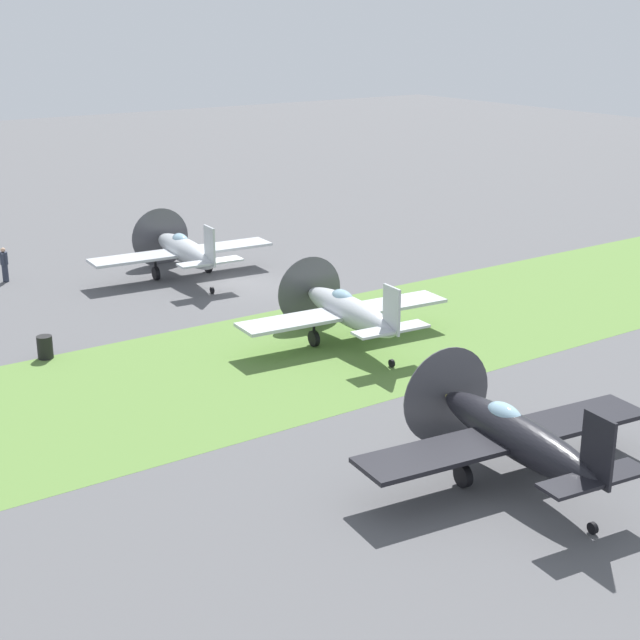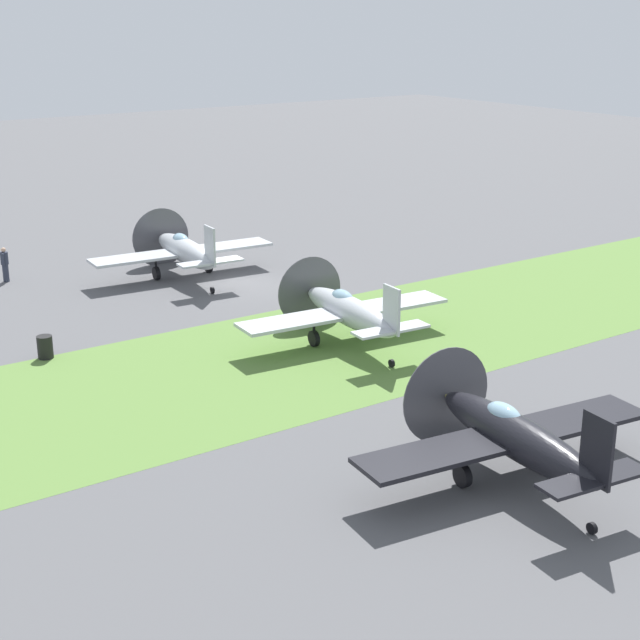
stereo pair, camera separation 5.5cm
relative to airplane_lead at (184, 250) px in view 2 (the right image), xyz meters
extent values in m
plane|color=#515154|center=(1.28, -2.86, -1.41)|extent=(160.00, 160.00, 0.00)
cube|color=#567A38|center=(1.28, -12.77, -1.40)|extent=(120.00, 11.00, 0.01)
ellipsoid|color=#B2B7BC|center=(-0.01, -0.15, 0.01)|extent=(1.71, 6.71, 1.21)
cube|color=#B2B7BC|center=(0.02, 0.24, -0.14)|extent=(9.46, 2.37, 0.14)
cube|color=#B2B7BC|center=(-0.24, -3.17, 0.88)|extent=(0.18, 1.08, 1.85)
cube|color=#B2B7BC|center=(-0.24, -3.17, 0.10)|extent=(3.18, 1.11, 0.10)
cone|color=#B7B24C|center=(0.26, 3.40, 0.01)|extent=(0.67, 0.73, 0.62)
cylinder|color=#4C4C51|center=(0.25, 3.20, 0.01)|extent=(3.12, 0.28, 3.12)
ellipsoid|color=#8CB2C6|center=(0.03, 0.43, 0.43)|extent=(0.79, 1.41, 0.68)
cylinder|color=black|center=(-1.38, 0.44, -1.08)|extent=(0.26, 0.68, 0.66)
cylinder|color=black|center=(-1.38, 0.44, -0.61)|extent=(0.12, 0.12, 0.94)
cylinder|color=black|center=(1.44, 0.23, -1.08)|extent=(0.26, 0.68, 0.66)
cylinder|color=black|center=(1.44, 0.23, -0.61)|extent=(0.12, 0.12, 0.94)
cylinder|color=black|center=(-0.25, -3.26, -1.25)|extent=(0.14, 0.32, 0.31)
ellipsoid|color=#B2B7BC|center=(0.83, -12.77, -0.03)|extent=(1.72, 6.53, 1.18)
cube|color=#B2B7BC|center=(0.86, -12.39, -0.18)|extent=(9.21, 2.39, 0.13)
cube|color=#B2B7BC|center=(0.57, -15.70, 0.82)|extent=(0.18, 1.05, 1.80)
cube|color=#B2B7BC|center=(0.57, -15.70, 0.06)|extent=(3.10, 1.11, 0.09)
cone|color=#B7B24C|center=(1.12, -9.32, -0.03)|extent=(0.66, 0.71, 0.61)
cylinder|color=#4C4C51|center=(1.11, -9.51, -0.03)|extent=(3.03, 0.30, 3.04)
ellipsoid|color=#8CB2C6|center=(0.87, -12.20, 0.38)|extent=(0.78, 1.38, 0.66)
cylinder|color=black|center=(-0.50, -12.18, -1.09)|extent=(0.26, 0.66, 0.65)
cylinder|color=black|center=(-0.50, -12.18, -0.63)|extent=(0.11, 0.11, 0.91)
cylinder|color=black|center=(2.24, -12.42, -1.09)|extent=(0.26, 0.66, 0.65)
cylinder|color=black|center=(2.24, -12.42, -0.63)|extent=(0.11, 0.11, 0.91)
cylinder|color=black|center=(0.57, -15.80, -1.26)|extent=(0.14, 0.31, 0.30)
ellipsoid|color=black|center=(-2.39, -24.98, 0.02)|extent=(2.01, 6.80, 1.22)
cube|color=black|center=(-2.35, -24.59, -0.13)|extent=(9.59, 2.79, 0.14)
cube|color=black|center=(-2.76, -28.01, 0.91)|extent=(0.23, 1.09, 1.87)
cube|color=black|center=(-2.76, -28.01, 0.12)|extent=(3.23, 1.25, 0.10)
cone|color=#B7B24C|center=(-1.97, -21.41, 0.02)|extent=(0.71, 0.76, 0.63)
cylinder|color=#4C4C51|center=(-1.99, -21.61, 0.02)|extent=(3.13, 0.41, 3.15)
ellipsoid|color=#8CB2C6|center=(-2.32, -24.40, 0.45)|extent=(0.85, 1.45, 0.69)
cylinder|color=black|center=(-3.75, -24.32, -1.07)|extent=(0.29, 0.69, 0.67)
cylinder|color=black|center=(-3.75, -24.32, -0.60)|extent=(0.12, 0.12, 0.95)
cylinder|color=black|center=(-0.92, -24.66, -1.07)|extent=(0.29, 0.69, 0.67)
cylinder|color=black|center=(-0.92, -24.66, -0.60)|extent=(0.12, 0.12, 0.95)
cylinder|color=black|center=(-2.77, -28.11, -1.25)|extent=(0.15, 0.33, 0.32)
cylinder|color=#2D3342|center=(-7.64, 4.40, -0.97)|extent=(0.30, 0.30, 0.88)
cylinder|color=#2D3342|center=(-7.64, 4.40, -0.22)|extent=(0.38, 0.38, 0.62)
sphere|color=tan|center=(-7.64, 4.40, 0.21)|extent=(0.23, 0.23, 0.23)
cylinder|color=#2D3342|center=(-7.76, 4.17, -0.22)|extent=(0.11, 0.11, 0.59)
cylinder|color=#2D3342|center=(-7.52, 4.63, -0.22)|extent=(0.11, 0.11, 0.59)
cylinder|color=black|center=(-9.81, -7.40, -0.96)|extent=(0.60, 0.60, 0.90)
camera|label=1|loc=(-20.84, -41.81, 11.40)|focal=53.48mm
camera|label=2|loc=(-20.80, -41.84, 11.40)|focal=53.48mm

